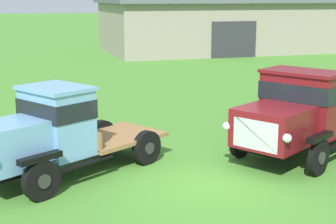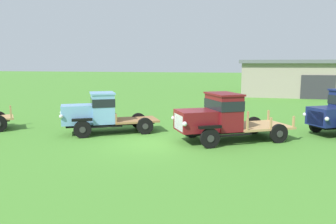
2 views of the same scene
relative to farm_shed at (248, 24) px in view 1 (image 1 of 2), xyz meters
The scene contains 4 objects.
ground_plane 29.54m from the farm_shed, 117.81° to the right, with size 240.00×240.00×0.00m, color #47842D.
farm_shed is the anchor object (origin of this frame).
vintage_truck_second_in_line 30.05m from the farm_shed, 124.32° to the right, with size 4.94×3.80×2.09m.
vintage_truck_midrow_center 27.28m from the farm_shed, 113.53° to the right, with size 5.57×4.38×2.21m.
Camera 1 is at (-4.03, -9.92, 4.01)m, focal length 55.00 mm.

